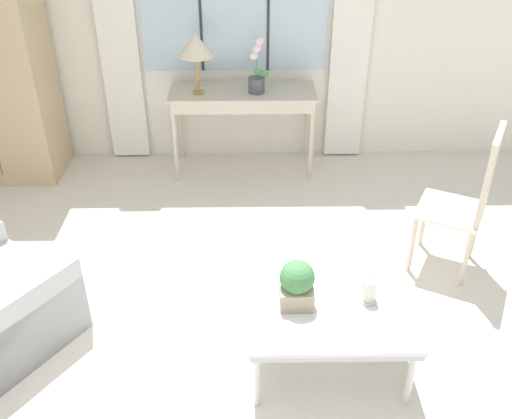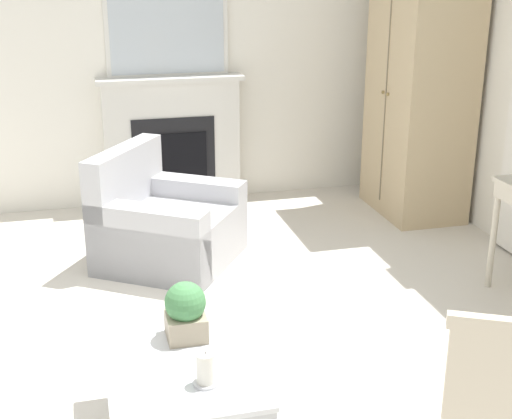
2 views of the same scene
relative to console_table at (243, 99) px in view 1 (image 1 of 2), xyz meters
The scene contains 9 objects.
ground_plane 2.77m from the console_table, 91.51° to the right, with size 14.00×14.00×0.00m, color silver.
wall_back_windowed 0.78m from the console_table, 101.46° to the left, with size 7.20×0.14×2.80m.
console_table is the anchor object (origin of this frame).
table_lamp 0.66m from the console_table, 168.94° to the right, with size 0.32×0.32×0.54m.
potted_orchid 0.31m from the console_table, 23.32° to the right, with size 0.19×0.15×0.51m.
side_chair_wooden 2.27m from the console_table, 45.54° to the right, with size 0.59×0.59×1.12m.
coffee_table 2.63m from the console_table, 78.73° to the right, with size 0.95×0.68×0.44m.
potted_plant_small 2.53m from the console_table, 82.71° to the right, with size 0.20×0.20×0.29m.
pillar_candle 2.60m from the console_table, 73.41° to the right, with size 0.11×0.11×0.16m.
Camera 1 is at (0.13, -2.33, 2.65)m, focal length 40.00 mm.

